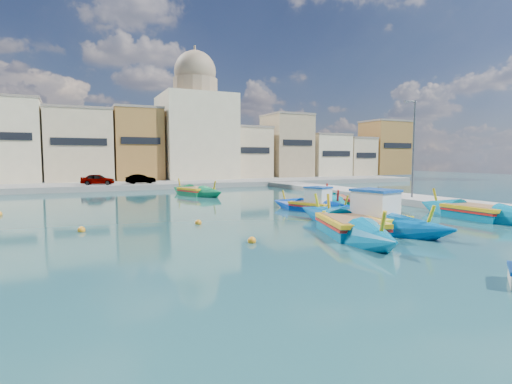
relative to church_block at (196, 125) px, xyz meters
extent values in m
plane|color=#163F43|center=(-10.00, -40.00, -8.41)|extent=(160.00, 160.00, 0.00)
cube|color=gray|center=(8.00, -40.00, -8.16)|extent=(4.00, 70.00, 0.50)
cube|color=gray|center=(-10.00, -8.00, -8.11)|extent=(80.00, 8.00, 0.60)
cube|color=beige|center=(-23.86, -0.88, -2.86)|extent=(7.88, 6.24, 9.89)
cube|color=gray|center=(-23.86, -0.88, 2.23)|extent=(8.04, 6.37, 0.30)
cube|color=black|center=(-23.86, -4.05, -2.37)|extent=(6.30, 0.10, 0.90)
cube|color=#CFB98F|center=(-15.74, -0.28, -3.31)|extent=(7.88, 7.44, 8.99)
cube|color=gray|center=(-15.74, -0.28, 1.33)|extent=(8.04, 7.59, 0.30)
cube|color=black|center=(-15.74, -4.05, -2.86)|extent=(6.30, 0.10, 0.90)
cube|color=#A87234|center=(-8.46, -0.93, -3.09)|extent=(6.17, 6.13, 9.43)
cube|color=gray|center=(-8.46, -0.93, 1.77)|extent=(6.29, 6.26, 0.30)
cube|color=black|center=(-8.46, -4.05, -2.62)|extent=(4.93, 0.10, 0.90)
cube|color=tan|center=(-0.95, -0.15, -4.78)|extent=(7.31, 7.69, 6.05)
cube|color=gray|center=(-0.95, -0.15, -1.60)|extent=(7.46, 7.85, 0.30)
cube|color=black|center=(-0.95, -4.05, -4.48)|extent=(5.85, 0.10, 0.90)
cube|color=#CFB98F|center=(7.02, -0.35, -4.10)|extent=(7.54, 7.30, 7.41)
cube|color=gray|center=(7.02, -0.35, -0.25)|extent=(7.69, 7.45, 0.30)
cube|color=black|center=(7.02, -4.05, -3.73)|extent=(6.03, 0.10, 0.90)
cube|color=tan|center=(14.93, -0.51, -2.99)|extent=(6.36, 6.97, 9.63)
cube|color=gray|center=(14.93, -0.51, 1.98)|extent=(6.48, 7.11, 0.30)
cube|color=black|center=(14.93, -4.05, -2.51)|extent=(5.09, 0.10, 0.90)
cube|color=beige|center=(22.15, -0.65, -4.48)|extent=(6.63, 6.70, 6.65)
cube|color=gray|center=(22.15, -0.65, -1.01)|extent=(6.76, 6.83, 0.30)
cube|color=black|center=(22.15, -4.05, -4.15)|extent=(5.30, 0.10, 0.90)
cube|color=#CFB98F|center=(28.26, -0.25, -4.71)|extent=(5.08, 7.51, 6.20)
cube|color=gray|center=(28.26, -0.25, -1.45)|extent=(5.18, 7.66, 0.30)
cube|color=black|center=(28.26, -4.05, -4.40)|extent=(4.06, 0.10, 0.90)
cube|color=#A87234|center=(35.15, -1.00, -3.14)|extent=(7.79, 6.00, 9.33)
cube|color=gray|center=(35.15, -1.00, 1.67)|extent=(7.95, 6.12, 0.30)
cube|color=black|center=(35.15, -4.05, -2.68)|extent=(6.23, 0.10, 0.90)
cube|color=beige|center=(0.00, 0.00, -1.81)|extent=(10.00, 10.00, 12.00)
cylinder|color=#9E8466|center=(0.00, 0.00, 5.39)|extent=(6.40, 6.40, 2.40)
sphere|color=#9E8466|center=(0.00, 0.00, 7.58)|extent=(6.00, 6.00, 6.00)
cylinder|color=#9E8466|center=(0.00, 0.00, 10.49)|extent=(0.30, 0.30, 1.60)
cylinder|color=#595B60|center=(7.50, -34.00, -4.41)|extent=(0.16, 0.16, 8.00)
cylinder|color=#595B60|center=(7.10, -34.00, -0.51)|extent=(1.00, 0.10, 0.10)
cube|color=#595B60|center=(6.60, -34.00, -0.56)|extent=(0.35, 0.15, 0.18)
imported|color=#4C1919|center=(-14.10, -9.50, -7.20)|extent=(3.80, 2.32, 1.21)
imported|color=#4C1919|center=(-9.45, -9.50, -7.27)|extent=(3.41, 1.59, 1.08)
cube|color=#00569F|center=(-3.15, -41.20, -8.19)|extent=(2.85, 4.15, 1.06)
cone|color=#00569F|center=(-3.77, -38.12, -8.14)|extent=(2.78, 3.84, 2.73)
cone|color=#00569F|center=(-2.52, -44.29, -8.14)|extent=(2.78, 3.84, 2.73)
cube|color=yellow|center=(-3.15, -41.20, -7.75)|extent=(2.97, 4.37, 0.19)
cube|color=red|center=(-3.15, -41.20, -7.94)|extent=(2.96, 4.24, 0.11)
cube|color=olive|center=(-3.15, -41.20, -7.66)|extent=(2.46, 3.75, 0.06)
cylinder|color=yellow|center=(-3.84, -37.81, -7.45)|extent=(0.25, 0.52, 1.16)
cylinder|color=yellow|center=(-2.45, -44.59, -7.45)|extent=(0.25, 0.52, 1.16)
cube|color=white|center=(-3.04, -41.74, -7.08)|extent=(1.85, 2.20, 1.17)
cube|color=#0F47A5|center=(-3.04, -41.74, -6.43)|extent=(1.96, 2.35, 0.13)
cube|color=#0032A2|center=(-1.95, -34.45, -8.23)|extent=(2.64, 3.23, 0.87)
cone|color=#0032A2|center=(-2.80, -32.30, -8.19)|extent=(2.57, 3.05, 2.18)
cone|color=#0032A2|center=(-1.11, -36.59, -8.19)|extent=(2.57, 3.05, 2.18)
cube|color=yellow|center=(-1.95, -34.45, -7.87)|extent=(2.76, 3.40, 0.16)
cube|color=red|center=(-1.95, -34.45, -8.02)|extent=(2.74, 3.31, 0.09)
cube|color=olive|center=(-1.95, -34.45, -7.80)|extent=(2.31, 2.90, 0.05)
cylinder|color=yellow|center=(-2.88, -32.09, -7.62)|extent=(0.26, 0.43, 0.95)
cylinder|color=yellow|center=(-1.03, -36.81, -7.62)|extent=(0.26, 0.43, 0.95)
cube|color=white|center=(-1.81, -34.83, -7.32)|extent=(1.66, 1.77, 0.96)
cube|color=#0F47A5|center=(-1.81, -34.83, -6.78)|extent=(1.76, 1.89, 0.10)
cube|color=#00849B|center=(0.61, -33.00, -8.20)|extent=(3.50, 4.04, 1.05)
cone|color=#00849B|center=(1.99, -30.49, -8.15)|extent=(3.38, 3.82, 2.64)
cone|color=#00849B|center=(-0.76, -35.52, -8.15)|extent=(3.38, 3.82, 2.64)
cube|color=red|center=(0.61, -33.00, -7.76)|extent=(3.67, 4.25, 0.19)
cube|color=#197F33|center=(0.61, -33.00, -7.95)|extent=(3.62, 4.15, 0.10)
cube|color=olive|center=(0.61, -33.00, -7.67)|extent=(3.08, 3.62, 0.06)
cylinder|color=red|center=(2.12, -30.24, -7.46)|extent=(0.37, 0.51, 1.14)
cylinder|color=red|center=(-0.90, -35.76, -7.46)|extent=(0.37, 0.51, 1.14)
cube|color=#0A703F|center=(-5.94, -20.16, -8.20)|extent=(3.00, 3.70, 1.06)
cone|color=#0A703F|center=(-6.76, -17.64, -8.14)|extent=(2.94, 3.51, 2.61)
cone|color=#0A703F|center=(-5.13, -22.67, -8.14)|extent=(2.94, 3.51, 2.61)
cube|color=#EBAF13|center=(-5.94, -20.16, -7.75)|extent=(3.13, 3.89, 0.19)
cube|color=red|center=(-5.94, -20.16, -7.94)|extent=(3.12, 3.78, 0.11)
cube|color=olive|center=(-5.94, -20.16, -7.67)|extent=(2.61, 3.32, 0.06)
cylinder|color=#EBAF13|center=(-6.84, -17.39, -7.46)|extent=(0.30, 0.52, 1.15)
cylinder|color=#EBAF13|center=(-5.05, -22.92, -7.46)|extent=(0.30, 0.52, 1.15)
cube|color=#006D9E|center=(-4.93, -42.24, -8.19)|extent=(3.29, 4.29, 1.11)
cone|color=#006D9E|center=(-3.95, -39.26, -8.13)|extent=(3.20, 4.01, 2.82)
cone|color=#006D9E|center=(-5.90, -45.22, -8.13)|extent=(3.20, 4.01, 2.82)
cube|color=gold|center=(-4.93, -42.24, -7.72)|extent=(3.44, 4.52, 0.20)
cube|color=red|center=(-4.93, -42.24, -7.92)|extent=(3.42, 4.39, 0.11)
cube|color=olive|center=(-4.93, -42.24, -7.63)|extent=(2.87, 3.86, 0.07)
cylinder|color=gold|center=(-3.86, -38.96, -7.41)|extent=(0.31, 0.55, 1.21)
cylinder|color=gold|center=(-6.00, -45.51, -7.41)|extent=(0.31, 0.55, 1.21)
cube|color=#007198|center=(5.00, -41.48, -8.19)|extent=(2.23, 3.41, 1.10)
cone|color=#007198|center=(5.02, -38.67, -8.13)|extent=(2.22, 3.19, 2.74)
cube|color=gold|center=(5.00, -41.48, -7.72)|extent=(2.31, 3.60, 0.20)
cube|color=red|center=(5.00, -41.48, -7.92)|extent=(2.34, 3.47, 0.11)
cube|color=olive|center=(5.00, -41.48, -7.64)|extent=(1.89, 3.10, 0.07)
cylinder|color=gold|center=(5.02, -38.39, -7.42)|extent=(0.16, 0.52, 1.20)
sphere|color=orange|center=(-16.37, -36.18, -8.33)|extent=(0.36, 0.36, 0.36)
sphere|color=orange|center=(-10.58, -36.45, -8.33)|extent=(0.36, 0.36, 0.36)
sphere|color=orange|center=(-5.85, -21.15, -8.33)|extent=(0.36, 0.36, 0.36)
sphere|color=orange|center=(4.72, -40.67, -8.33)|extent=(0.36, 0.36, 0.36)
sphere|color=orange|center=(-9.87, -41.96, -8.33)|extent=(0.36, 0.36, 0.36)
camera|label=1|loc=(-16.70, -57.15, -4.82)|focal=28.00mm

